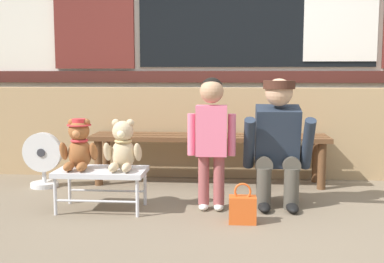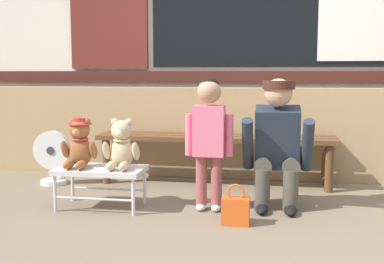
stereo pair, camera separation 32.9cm
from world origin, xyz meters
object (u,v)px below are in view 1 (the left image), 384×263
(small_display_bench, at_px, (101,174))
(child_standing, at_px, (212,129))
(floor_fan, at_px, (43,160))
(wooden_bench_long, at_px, (209,142))
(teddy_bear_with_hat, at_px, (79,145))
(teddy_bear_plain, at_px, (123,147))
(handbag_on_ground, at_px, (243,209))
(adult_crouching, at_px, (279,142))

(small_display_bench, distance_m, child_standing, 0.86)
(child_standing, relative_size, floor_fan, 2.00)
(wooden_bench_long, distance_m, teddy_bear_with_hat, 1.28)
(wooden_bench_long, distance_m, teddy_bear_plain, 1.08)
(small_display_bench, xyz_separation_m, handbag_on_ground, (1.01, -0.23, -0.17))
(wooden_bench_long, relative_size, small_display_bench, 3.28)
(wooden_bench_long, bearing_deg, adult_crouching, -51.60)
(teddy_bear_with_hat, relative_size, adult_crouching, 0.38)
(adult_crouching, bearing_deg, floor_fan, 167.63)
(child_standing, xyz_separation_m, floor_fan, (-1.48, 0.58, -0.35))
(wooden_bench_long, bearing_deg, small_display_bench, -129.00)
(wooden_bench_long, xyz_separation_m, small_display_bench, (-0.73, -0.91, -0.11))
(teddy_bear_plain, height_order, floor_fan, teddy_bear_plain)
(teddy_bear_with_hat, bearing_deg, floor_fan, 129.38)
(child_standing, bearing_deg, floor_fan, 158.74)
(teddy_bear_plain, xyz_separation_m, child_standing, (0.63, 0.07, 0.13))
(small_display_bench, distance_m, teddy_bear_plain, 0.25)
(small_display_bench, height_order, teddy_bear_plain, teddy_bear_plain)
(floor_fan, bearing_deg, wooden_bench_long, 10.23)
(teddy_bear_plain, bearing_deg, small_display_bench, -179.49)
(small_display_bench, distance_m, teddy_bear_with_hat, 0.26)
(small_display_bench, height_order, adult_crouching, adult_crouching)
(wooden_bench_long, relative_size, teddy_bear_with_hat, 5.78)
(floor_fan, bearing_deg, small_display_bench, -43.21)
(teddy_bear_with_hat, bearing_deg, teddy_bear_plain, -0.13)
(small_display_bench, xyz_separation_m, floor_fan, (-0.69, 0.65, -0.03))
(handbag_on_ground, relative_size, floor_fan, 0.57)
(wooden_bench_long, distance_m, adult_crouching, 0.89)
(teddy_bear_with_hat, relative_size, floor_fan, 0.76)
(adult_crouching, height_order, handbag_on_ground, adult_crouching)
(teddy_bear_with_hat, xyz_separation_m, floor_fan, (-0.53, 0.65, -0.23))
(wooden_bench_long, height_order, adult_crouching, adult_crouching)
(wooden_bench_long, xyz_separation_m, floor_fan, (-1.43, -0.26, -0.13))
(wooden_bench_long, relative_size, teddy_bear_plain, 5.78)
(teddy_bear_with_hat, bearing_deg, child_standing, 4.28)
(handbag_on_ground, xyz_separation_m, floor_fan, (-1.70, 0.88, 0.14))
(small_display_bench, distance_m, handbag_on_ground, 1.05)
(teddy_bear_plain, distance_m, handbag_on_ground, 0.95)
(wooden_bench_long, xyz_separation_m, handbag_on_ground, (0.28, -1.14, -0.28))
(child_standing, distance_m, handbag_on_ground, 0.62)
(adult_crouching, bearing_deg, handbag_on_ground, -121.20)
(teddy_bear_plain, distance_m, child_standing, 0.65)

